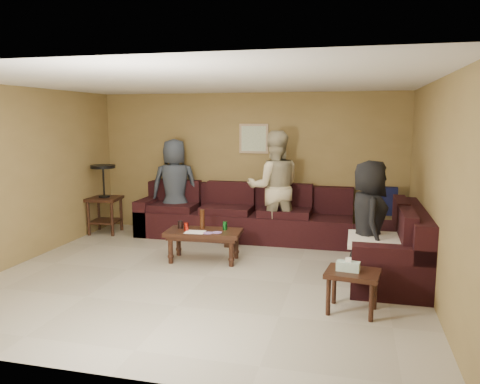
# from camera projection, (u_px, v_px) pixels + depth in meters

# --- Properties ---
(room) EXTENTS (5.60, 5.50, 2.50)m
(room) POSITION_uv_depth(u_px,v_px,m) (205.00, 150.00, 5.90)
(room) COLOR #B0A895
(room) RESTS_ON ground
(sectional_sofa) EXTENTS (4.65, 2.90, 0.97)m
(sectional_sofa) POSITION_uv_depth(u_px,v_px,m) (285.00, 229.00, 7.37)
(sectional_sofa) COLOR black
(sectional_sofa) RESTS_ON ground
(coffee_table) EXTENTS (1.12, 0.62, 0.73)m
(coffee_table) POSITION_uv_depth(u_px,v_px,m) (204.00, 235.00, 6.76)
(coffee_table) COLOR #321910
(coffee_table) RESTS_ON ground
(end_table_left) EXTENTS (0.60, 0.60, 1.23)m
(end_table_left) POSITION_uv_depth(u_px,v_px,m) (104.00, 198.00, 8.39)
(end_table_left) COLOR #321910
(end_table_left) RESTS_ON ground
(side_table_right) EXTENTS (0.60, 0.52, 0.60)m
(side_table_right) POSITION_uv_depth(u_px,v_px,m) (352.00, 277.00, 4.95)
(side_table_right) COLOR #321910
(side_table_right) RESTS_ON ground
(waste_bin) EXTENTS (0.24, 0.24, 0.26)m
(waste_bin) POSITION_uv_depth(u_px,v_px,m) (232.00, 238.00, 7.59)
(waste_bin) COLOR #321910
(waste_bin) RESTS_ON ground
(wall_art) EXTENTS (0.52, 0.04, 0.52)m
(wall_art) POSITION_uv_depth(u_px,v_px,m) (254.00, 139.00, 8.24)
(wall_art) COLOR tan
(wall_art) RESTS_ON ground
(person_left) EXTENTS (0.96, 0.78, 1.70)m
(person_left) POSITION_uv_depth(u_px,v_px,m) (175.00, 187.00, 8.31)
(person_left) COLOR #2F3541
(person_left) RESTS_ON ground
(person_middle) EXTENTS (1.07, 0.93, 1.86)m
(person_middle) POSITION_uv_depth(u_px,v_px,m) (274.00, 187.00, 7.70)
(person_middle) COLOR #C3B791
(person_middle) RESTS_ON ground
(person_right) EXTENTS (0.58, 0.81, 1.54)m
(person_right) POSITION_uv_depth(u_px,v_px,m) (369.00, 221.00, 5.92)
(person_right) COLOR black
(person_right) RESTS_ON ground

